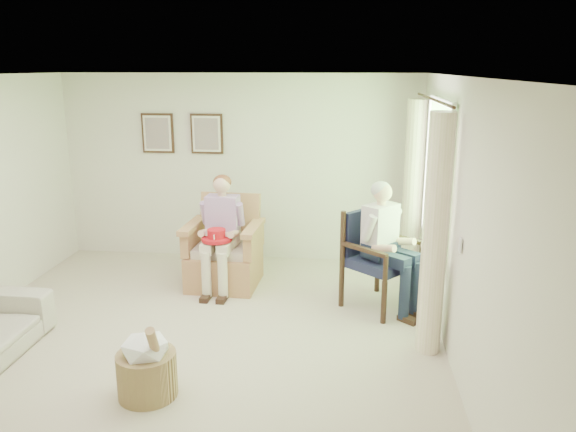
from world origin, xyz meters
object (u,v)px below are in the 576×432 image
object	(u,v)px
wood_armchair	(381,254)
red_hat	(217,236)
hatbox	(147,365)
person_wicker	(221,225)
wicker_armchair	(225,257)
person_dark	(383,237)

from	to	relation	value
wood_armchair	red_hat	bearing A→B (deg)	129.86
wood_armchair	red_hat	size ratio (longest dim) A/B	3.07
red_hat	hatbox	bearing A→B (deg)	-92.49
wood_armchair	person_wicker	xyz separation A→B (m)	(-1.92, 0.25, 0.22)
person_wicker	red_hat	distance (m)	0.22
wicker_armchair	person_dark	bearing A→B (deg)	-13.86
wicker_armchair	person_dark	size ratio (longest dim) A/B	0.78
wicker_armchair	hatbox	xyz separation A→B (m)	(-0.11, -2.54, -0.07)
red_hat	wood_armchair	bearing A→B (deg)	-1.37
red_hat	person_wicker	bearing A→B (deg)	86.35
person_wicker	person_dark	bearing A→B (deg)	-9.75
red_hat	wicker_armchair	bearing A→B (deg)	87.89
wicker_armchair	red_hat	size ratio (longest dim) A/B	3.12
person_dark	red_hat	world-z (taller)	person_dark
hatbox	person_wicker	bearing A→B (deg)	87.41
person_wicker	hatbox	xyz separation A→B (m)	(-0.11, -2.40, -0.54)
wood_armchair	hatbox	distance (m)	2.97
red_hat	person_dark	bearing A→B (deg)	-6.70
person_dark	red_hat	xyz separation A→B (m)	(-1.93, 0.23, -0.12)
person_dark	hatbox	world-z (taller)	person_dark
person_dark	red_hat	distance (m)	1.95
red_hat	hatbox	world-z (taller)	red_hat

